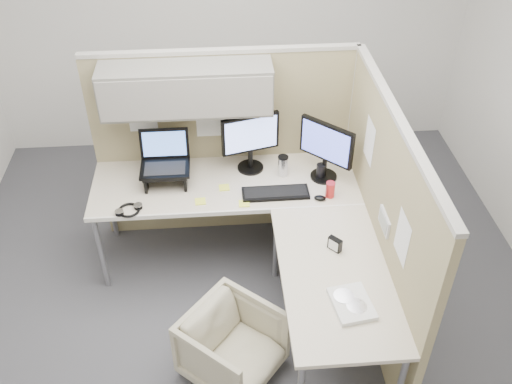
{
  "coord_description": "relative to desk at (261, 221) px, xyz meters",
  "views": [
    {
      "loc": [
        -0.15,
        -2.86,
        3.32
      ],
      "look_at": [
        0.1,
        0.25,
        0.85
      ],
      "focal_mm": 40.0,
      "sensor_mm": 36.0,
      "label": 1
    }
  ],
  "objects": [
    {
      "name": "desk",
      "position": [
        0.0,
        0.0,
        0.0
      ],
      "size": [
        2.0,
        1.98,
        0.73
      ],
      "color": "beige",
      "rests_on": "ground"
    },
    {
      "name": "laptop_station",
      "position": [
        -0.67,
        0.46,
        0.19
      ],
      "size": [
        0.36,
        0.31,
        0.38
      ],
      "color": "black",
      "rests_on": "desk"
    },
    {
      "name": "office_chair",
      "position": [
        -0.24,
        -0.71,
        -0.41
      ],
      "size": [
        0.75,
        0.75,
        0.56
      ],
      "primitive_type": "imported",
      "rotation": [
        0.0,
        0.0,
        0.86
      ],
      "color": "beige",
      "rests_on": "ground"
    },
    {
      "name": "sticky_note_b",
      "position": [
        -0.11,
        0.15,
        0.05
      ],
      "size": [
        0.08,
        0.08,
        0.01
      ],
      "primitive_type": "cube",
      "rotation": [
        0.0,
        0.0,
        -0.01
      ],
      "color": "#F1FB42",
      "rests_on": "desk"
    },
    {
      "name": "ground",
      "position": [
        -0.12,
        -0.13,
        -0.69
      ],
      "size": [
        4.5,
        4.5,
        0.0
      ],
      "primitive_type": "plane",
      "color": "#414147",
      "rests_on": "ground"
    },
    {
      "name": "keyboard",
      "position": [
        0.13,
        0.24,
        0.05
      ],
      "size": [
        0.49,
        0.17,
        0.02
      ],
      "primitive_type": "cube",
      "rotation": [
        0.0,
        0.0,
        0.01
      ],
      "color": "black",
      "rests_on": "desk"
    },
    {
      "name": "headphones",
      "position": [
        -0.92,
        0.13,
        0.06
      ],
      "size": [
        0.21,
        0.21,
        0.03
      ],
      "rotation": [
        0.0,
        0.0,
        0.44
      ],
      "color": "black",
      "rests_on": "desk"
    },
    {
      "name": "travel_mug",
      "position": [
        0.21,
        0.47,
        0.13
      ],
      "size": [
        0.08,
        0.08,
        0.17
      ],
      "color": "silver",
      "rests_on": "desk"
    },
    {
      "name": "monitor_left",
      "position": [
        -0.03,
        0.57,
        0.32
      ],
      "size": [
        0.43,
        0.2,
        0.47
      ],
      "rotation": [
        0.0,
        0.0,
        0.26
      ],
      "color": "black",
      "rests_on": "desk"
    },
    {
      "name": "desk_clock",
      "position": [
        0.45,
        -0.36,
        0.09
      ],
      "size": [
        0.09,
        0.09,
        0.09
      ],
      "rotation": [
        0.0,
        0.0,
        -0.82
      ],
      "color": "black",
      "rests_on": "desk"
    },
    {
      "name": "partition_back",
      "position": [
        -0.34,
        0.7,
        0.41
      ],
      "size": [
        2.0,
        0.36,
        1.63
      ],
      "color": "tan",
      "rests_on": "ground"
    },
    {
      "name": "soda_can_green",
      "position": [
        0.52,
        0.18,
        0.1
      ],
      "size": [
        0.07,
        0.07,
        0.12
      ],
      "primitive_type": "cylinder",
      "color": "#B21E1E",
      "rests_on": "desk"
    },
    {
      "name": "soda_can_silver",
      "position": [
        0.48,
        0.41,
        0.1
      ],
      "size": [
        0.07,
        0.07,
        0.12
      ],
      "primitive_type": "cylinder",
      "color": "black",
      "rests_on": "desk"
    },
    {
      "name": "sticky_note_a",
      "position": [
        -0.42,
        0.19,
        0.05
      ],
      "size": [
        0.08,
        0.08,
        0.01
      ],
      "primitive_type": "cube",
      "rotation": [
        0.0,
        0.0,
        0.09
      ],
      "color": "#F1FB42",
      "rests_on": "desk"
    },
    {
      "name": "partition_right",
      "position": [
        0.78,
        -0.19,
        0.13
      ],
      "size": [
        0.07,
        2.03,
        1.63
      ],
      "color": "tan",
      "rests_on": "ground"
    },
    {
      "name": "sticky_note_d",
      "position": [
        -0.24,
        0.34,
        0.05
      ],
      "size": [
        0.08,
        0.08,
        0.01
      ],
      "primitive_type": "cube",
      "rotation": [
        0.0,
        0.0,
        0.07
      ],
      "color": "#F1FB42",
      "rests_on": "desk"
    },
    {
      "name": "monitor_right",
      "position": [
        0.51,
        0.42,
        0.32
      ],
      "size": [
        0.34,
        0.33,
        0.47
      ],
      "rotation": [
        0.0,
        0.0,
        -0.77
      ],
      "color": "black",
      "rests_on": "desk"
    },
    {
      "name": "paper_stack",
      "position": [
        0.46,
        -0.84,
        0.06
      ],
      "size": [
        0.26,
        0.31,
        0.03
      ],
      "rotation": [
        0.0,
        0.0,
        0.15
      ],
      "color": "white",
      "rests_on": "desk"
    },
    {
      "name": "mouse",
      "position": [
        0.44,
        0.15,
        0.06
      ],
      "size": [
        0.1,
        0.08,
        0.03
      ],
      "primitive_type": "ellipsoid",
      "rotation": [
        0.0,
        0.0,
        -0.26
      ],
      "color": "black",
      "rests_on": "desk"
    }
  ]
}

